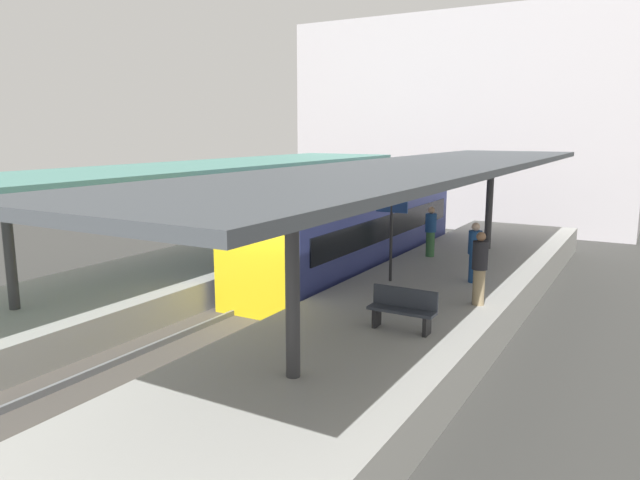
% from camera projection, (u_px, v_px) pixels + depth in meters
% --- Properties ---
extents(ground_plane, '(80.00, 80.00, 0.00)m').
position_uv_depth(ground_plane, '(273.00, 318.00, 16.02)').
color(ground_plane, '#383835').
extents(platform_left, '(4.40, 28.00, 1.00)m').
position_uv_depth(platform_left, '(169.00, 283.00, 17.80)').
color(platform_left, '#9E9E99').
rests_on(platform_left, ground_plane).
extents(platform_right, '(4.40, 28.00, 1.00)m').
position_uv_depth(platform_right, '(403.00, 323.00, 14.07)').
color(platform_right, '#9E9E99').
rests_on(platform_right, ground_plane).
extents(track_ballast, '(3.20, 28.00, 0.20)m').
position_uv_depth(track_ballast, '(273.00, 315.00, 16.00)').
color(track_ballast, '#4C4742').
rests_on(track_ballast, ground_plane).
extents(rail_near_side, '(0.08, 28.00, 0.14)m').
position_uv_depth(rail_near_side, '(251.00, 305.00, 16.33)').
color(rail_near_side, slate).
rests_on(rail_near_side, track_ballast).
extents(rail_far_side, '(0.08, 28.00, 0.14)m').
position_uv_depth(rail_far_side, '(295.00, 313.00, 15.62)').
color(rail_far_side, slate).
rests_on(rail_far_side, track_ballast).
extents(commuter_train, '(2.78, 11.41, 3.10)m').
position_uv_depth(commuter_train, '(354.00, 230.00, 19.89)').
color(commuter_train, '#38428C').
rests_on(commuter_train, track_ballast).
extents(canopy_left, '(4.18, 21.00, 3.00)m').
position_uv_depth(canopy_left, '(196.00, 168.00, 18.38)').
color(canopy_left, '#333335').
rests_on(canopy_left, platform_left).
extents(canopy_right, '(4.18, 21.00, 3.25)m').
position_uv_depth(canopy_right, '(428.00, 168.00, 14.60)').
color(canopy_right, '#333335').
rests_on(canopy_right, platform_right).
extents(platform_bench, '(1.40, 0.41, 0.86)m').
position_uv_depth(platform_bench, '(403.00, 308.00, 12.02)').
color(platform_bench, black).
rests_on(platform_bench, platform_right).
extents(platform_sign, '(0.90, 0.08, 2.21)m').
position_uv_depth(platform_sign, '(391.00, 222.00, 15.76)').
color(platform_sign, '#262628').
rests_on(platform_sign, platform_right).
extents(passenger_near_bench, '(0.36, 0.36, 1.64)m').
position_uv_depth(passenger_near_bench, '(475.00, 252.00, 15.76)').
color(passenger_near_bench, navy).
rests_on(passenger_near_bench, platform_right).
extents(passenger_mid_platform, '(0.36, 0.36, 1.63)m').
position_uv_depth(passenger_mid_platform, '(431.00, 231.00, 19.07)').
color(passenger_mid_platform, '#386B3D').
rests_on(passenger_mid_platform, platform_right).
extents(passenger_far_end, '(0.36, 0.36, 1.74)m').
position_uv_depth(passenger_far_end, '(480.00, 267.00, 13.70)').
color(passenger_far_end, '#998460').
rests_on(passenger_far_end, platform_right).
extents(station_building_backdrop, '(18.00, 6.00, 11.00)m').
position_uv_depth(station_building_backdrop, '(464.00, 123.00, 32.47)').
color(station_building_backdrop, '#B7B2B7').
rests_on(station_building_backdrop, ground_plane).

